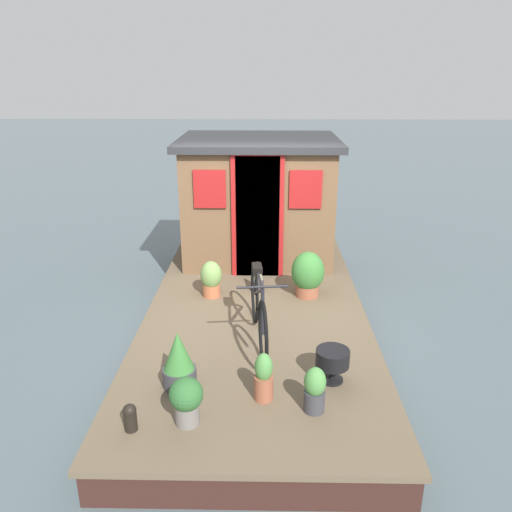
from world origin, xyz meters
TOP-DOWN VIEW (x-y plane):
  - ground_plane at (0.00, 0.00)m, footprint 60.00×60.00m
  - houseboat_deck at (0.00, 0.00)m, footprint 5.82×2.65m
  - houseboat_cabin at (1.80, 0.00)m, footprint 1.96×2.36m
  - bicycle at (-0.96, -0.04)m, footprint 1.65×0.50m
  - potted_plant_mint at (-1.99, -0.10)m, footprint 0.17×0.17m
  - potted_plant_rosemary at (0.36, -0.01)m, footprint 0.17×0.17m
  - potted_plant_basil at (0.19, 0.58)m, footprint 0.28×0.28m
  - potted_plant_succulent at (0.22, -0.66)m, footprint 0.42×0.42m
  - potted_plant_thyme at (-2.34, 0.53)m, footprint 0.28×0.28m
  - potted_plant_lavender at (-2.15, -0.54)m, footprint 0.19×0.19m
  - potted_plant_fern at (-1.81, 0.68)m, footprint 0.31×0.31m
  - charcoal_grill at (-1.70, -0.74)m, footprint 0.32×0.32m
  - mooring_bollard at (-2.43, 0.98)m, footprint 0.11×0.11m

SIDE VIEW (x-z plane):
  - ground_plane at x=0.00m, z-range 0.00..0.00m
  - houseboat_deck at x=0.00m, z-range 0.00..0.40m
  - mooring_bollard at x=-2.43m, z-range 0.41..0.65m
  - potted_plant_rosemary at x=0.36m, z-range 0.39..0.81m
  - potted_plant_lavender at x=-2.15m, z-range 0.40..0.82m
  - potted_plant_mint at x=-1.99m, z-range 0.39..0.85m
  - charcoal_grill at x=-1.70m, z-range 0.47..0.79m
  - potted_plant_thyme at x=-2.34m, z-range 0.42..0.84m
  - potted_plant_basil at x=0.19m, z-range 0.40..0.88m
  - potted_plant_fern at x=-1.81m, z-range 0.38..0.94m
  - potted_plant_succulent at x=0.22m, z-range 0.40..1.00m
  - bicycle at x=-0.96m, z-range 0.37..1.19m
  - houseboat_cabin at x=1.80m, z-range 0.41..2.23m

